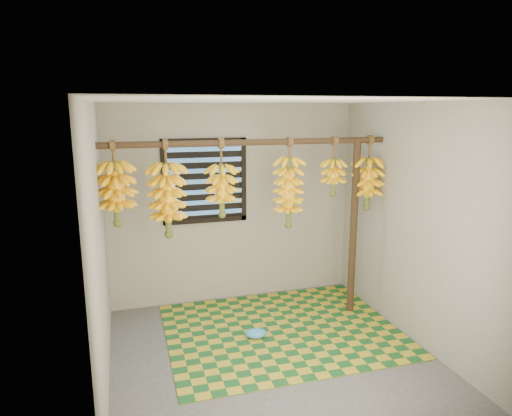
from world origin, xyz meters
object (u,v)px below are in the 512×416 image
object	(u,v)px
plastic_bag	(256,333)
banana_bunch_c	(222,191)
support_post	(353,229)
banana_bunch_b	(168,200)
banana_bunch_d	(289,192)
banana_bunch_f	(333,177)
banana_bunch_e	(368,184)
woven_mat	(282,330)
banana_bunch_a	(116,194)

from	to	relation	value
plastic_bag	banana_bunch_c	size ratio (longest dim) A/B	0.28
support_post	banana_bunch_b	bearing A→B (deg)	180.00
banana_bunch_d	banana_bunch_f	world-z (taller)	same
banana_bunch_c	banana_bunch_e	distance (m)	1.67
banana_bunch_b	woven_mat	bearing A→B (deg)	-11.24
support_post	banana_bunch_f	size ratio (longest dim) A/B	3.06
woven_mat	banana_bunch_d	xyz separation A→B (m)	(0.14, 0.23, 1.46)
plastic_bag	banana_bunch_c	distance (m)	1.52
banana_bunch_c	banana_bunch_f	bearing A→B (deg)	-0.00
woven_mat	plastic_bag	xyz separation A→B (m)	(-0.32, -0.09, 0.05)
woven_mat	plastic_bag	size ratio (longest dim) A/B	10.64
woven_mat	banana_bunch_c	distance (m)	1.64
plastic_bag	support_post	bearing A→B (deg)	14.09
banana_bunch_c	banana_bunch_a	bearing A→B (deg)	-180.00
banana_bunch_d	banana_bunch_f	xyz separation A→B (m)	(0.51, 0.00, 0.14)
plastic_bag	banana_bunch_e	bearing A→B (deg)	12.63
banana_bunch_a	banana_bunch_c	bearing A→B (deg)	0.00
banana_bunch_a	banana_bunch_c	world-z (taller)	same
plastic_bag	banana_bunch_a	size ratio (longest dim) A/B	0.28
plastic_bag	banana_bunch_a	world-z (taller)	banana_bunch_a
banana_bunch_a	banana_bunch_d	bearing A→B (deg)	0.00
banana_bunch_a	banana_bunch_d	xyz separation A→B (m)	(1.76, 0.00, -0.08)
banana_bunch_f	banana_bunch_b	bearing A→B (deg)	180.00
support_post	banana_bunch_f	distance (m)	0.66
banana_bunch_c	support_post	bearing A→B (deg)	-0.00
banana_bunch_e	plastic_bag	bearing A→B (deg)	-167.37
support_post	banana_bunch_e	bearing A→B (deg)	-0.00
plastic_bag	banana_bunch_b	distance (m)	1.65
woven_mat	plastic_bag	bearing A→B (deg)	-164.38
woven_mat	banana_bunch_a	size ratio (longest dim) A/B	2.98
banana_bunch_d	banana_bunch_f	distance (m)	0.53
woven_mat	banana_bunch_b	size ratio (longest dim) A/B	2.51
plastic_bag	banana_bunch_d	size ratio (longest dim) A/B	0.24
banana_bunch_c	banana_bunch_d	bearing A→B (deg)	-0.00
support_post	banana_bunch_d	size ratio (longest dim) A/B	2.07
banana_bunch_a	banana_bunch_d	world-z (taller)	same
woven_mat	banana_bunch_e	bearing A→B (deg)	11.74
plastic_bag	banana_bunch_b	xyz separation A→B (m)	(-0.82, 0.31, 1.40)
banana_bunch_b	banana_bunch_c	xyz separation A→B (m)	(0.55, 0.00, 0.07)
woven_mat	banana_bunch_e	world-z (taller)	banana_bunch_e
woven_mat	plastic_bag	distance (m)	0.33
plastic_bag	banana_bunch_a	distance (m)	2.00
support_post	banana_bunch_c	world-z (taller)	banana_bunch_c
banana_bunch_b	banana_bunch_f	size ratio (longest dim) A/B	1.48
support_post	banana_bunch_c	bearing A→B (deg)	180.00
support_post	banana_bunch_a	size ratio (longest dim) A/B	2.46
banana_bunch_a	banana_bunch_b	bearing A→B (deg)	0.00
banana_bunch_a	banana_bunch_b	world-z (taller)	same
plastic_bag	banana_bunch_f	distance (m)	1.86
banana_bunch_c	banana_bunch_f	world-z (taller)	same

